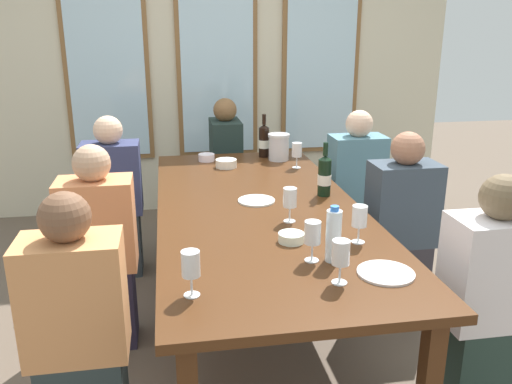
{
  "coord_description": "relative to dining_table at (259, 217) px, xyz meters",
  "views": [
    {
      "loc": [
        -0.47,
        -2.66,
        1.68
      ],
      "look_at": [
        0.0,
        0.09,
        0.79
      ],
      "focal_mm": 37.24,
      "sensor_mm": 36.0,
      "label": 1
    }
  ],
  "objects": [
    {
      "name": "wine_glass_1",
      "position": [
        -0.41,
        -0.93,
        0.18
      ],
      "size": [
        0.07,
        0.07,
        0.17
      ],
      "color": "white",
      "rests_on": "dining_table"
    },
    {
      "name": "metal_pitcher",
      "position": [
        0.31,
        0.97,
        0.16
      ],
      "size": [
        0.16,
        0.16,
        0.19
      ],
      "color": "silver",
      "rests_on": "dining_table"
    },
    {
      "name": "ground_plane",
      "position": [
        0.0,
        0.0,
        -0.68
      ],
      "size": [
        12.0,
        12.0,
        0.0
      ],
      "primitive_type": "plane",
      "color": "brown"
    },
    {
      "name": "wine_glass_4",
      "position": [
        0.39,
        0.74,
        0.18
      ],
      "size": [
        0.07,
        0.07,
        0.17
      ],
      "color": "white",
      "rests_on": "dining_table"
    },
    {
      "name": "seated_person_3",
      "position": [
        0.85,
        0.81,
        -0.15
      ],
      "size": [
        0.38,
        0.24,
        1.11
      ],
      "color": "#302443",
      "rests_on": "ground"
    },
    {
      "name": "seated_person_0",
      "position": [
        -0.85,
        -0.78,
        -0.15
      ],
      "size": [
        0.38,
        0.24,
        1.11
      ],
      "color": "#2C3839",
      "rests_on": "ground"
    },
    {
      "name": "wine_bottle_1",
      "position": [
        0.23,
        1.08,
        0.18
      ],
      "size": [
        0.08,
        0.08,
        0.32
      ],
      "color": "black",
      "rests_on": "dining_table"
    },
    {
      "name": "white_plate_1",
      "position": [
        0.0,
        0.08,
        0.07
      ],
      "size": [
        0.21,
        0.21,
        0.01
      ],
      "primitive_type": "cylinder",
      "color": "white",
      "rests_on": "dining_table"
    },
    {
      "name": "white_plate_0",
      "position": [
        0.35,
        -0.88,
        0.07
      ],
      "size": [
        0.23,
        0.23,
        0.01
      ],
      "primitive_type": "cylinder",
      "color": "white",
      "rests_on": "dining_table"
    },
    {
      "name": "back_wall_with_windows",
      "position": [
        0.0,
        2.19,
        0.77
      ],
      "size": [
        4.28,
        0.1,
        2.9
      ],
      "color": "beige",
      "rests_on": "ground"
    },
    {
      "name": "tasting_bowl_1",
      "position": [
        -0.08,
        0.83,
        0.09
      ],
      "size": [
        0.14,
        0.14,
        0.05
      ],
      "primitive_type": "cylinder",
      "color": "white",
      "rests_on": "dining_table"
    },
    {
      "name": "tasting_bowl_2",
      "position": [
        -0.2,
        1.03,
        0.09
      ],
      "size": [
        0.12,
        0.12,
        0.05
      ],
      "primitive_type": "cylinder",
      "color": "white",
      "rests_on": "dining_table"
    },
    {
      "name": "water_bottle",
      "position": [
        0.18,
        -0.73,
        0.18
      ],
      "size": [
        0.06,
        0.06,
        0.24
      ],
      "color": "white",
      "rests_on": "dining_table"
    },
    {
      "name": "wine_glass_3",
      "position": [
        0.15,
        -0.93,
        0.18
      ],
      "size": [
        0.07,
        0.07,
        0.17
      ],
      "color": "white",
      "rests_on": "dining_table"
    },
    {
      "name": "wine_glass_2",
      "position": [
        0.11,
        -0.26,
        0.18
      ],
      "size": [
        0.07,
        0.07,
        0.17
      ],
      "color": "white",
      "rests_on": "dining_table"
    },
    {
      "name": "wine_glass_0",
      "position": [
        0.1,
        -0.72,
        0.18
      ],
      "size": [
        0.07,
        0.07,
        0.17
      ],
      "color": "white",
      "rests_on": "dining_table"
    },
    {
      "name": "seated_person_2",
      "position": [
        -0.85,
        0.87,
        -0.15
      ],
      "size": [
        0.38,
        0.24,
        1.11
      ],
      "color": "#2C3438",
      "rests_on": "ground"
    },
    {
      "name": "wine_bottle_0",
      "position": [
        0.4,
        0.12,
        0.18
      ],
      "size": [
        0.08,
        0.08,
        0.31
      ],
      "color": "black",
      "rests_on": "dining_table"
    },
    {
      "name": "wine_glass_5",
      "position": [
        0.35,
        -0.56,
        0.18
      ],
      "size": [
        0.07,
        0.07,
        0.17
      ],
      "color": "white",
      "rests_on": "dining_table"
    },
    {
      "name": "seated_person_6",
      "position": [
        0.0,
        1.58,
        -0.15
      ],
      "size": [
        0.24,
        0.38,
        1.11
      ],
      "color": "#272F3F",
      "rests_on": "ground"
    },
    {
      "name": "seated_person_5",
      "position": [
        0.85,
        0.04,
        -0.15
      ],
      "size": [
        0.38,
        0.24,
        1.11
      ],
      "color": "#322F36",
      "rests_on": "ground"
    },
    {
      "name": "dining_table",
      "position": [
        0.0,
        0.0,
        0.0
      ],
      "size": [
        1.08,
        2.45,
        0.74
      ],
      "color": "#472611",
      "rests_on": "ground"
    },
    {
      "name": "seated_person_4",
      "position": [
        -0.85,
        0.0,
        -0.15
      ],
      "size": [
        0.38,
        0.24,
        1.11
      ],
      "color": "#272135",
      "rests_on": "ground"
    },
    {
      "name": "tasting_bowl_0",
      "position": [
        0.06,
        -0.51,
        0.08
      ],
      "size": [
        0.12,
        0.12,
        0.04
      ],
      "primitive_type": "cylinder",
      "color": "white",
      "rests_on": "dining_table"
    },
    {
      "name": "seated_person_1",
      "position": [
        0.85,
        -0.84,
        -0.15
      ],
      "size": [
        0.38,
        0.24,
        1.11
      ],
      "color": "#253932",
      "rests_on": "ground"
    }
  ]
}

